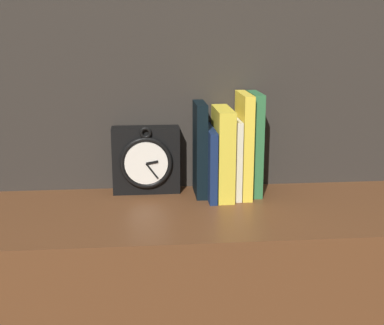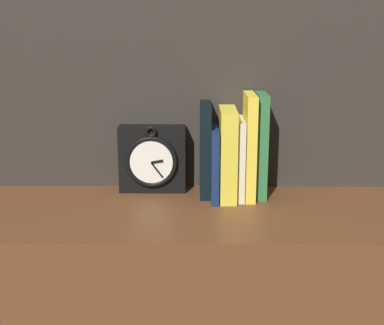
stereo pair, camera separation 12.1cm
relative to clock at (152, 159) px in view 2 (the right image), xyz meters
name	(u,v)px [view 2 (the right image)]	position (x,y,z in m)	size (l,w,h in m)	color
wall_back	(193,0)	(0.10, 0.07, 0.39)	(6.00, 0.05, 2.60)	#2D2823
clock	(152,159)	(0.00, 0.00, 0.00)	(0.17, 0.07, 0.18)	black
book_slot0_black	(205,149)	(0.14, -0.02, 0.03)	(0.03, 0.11, 0.23)	black
book_slot1_navy	(215,163)	(0.16, -0.05, 0.00)	(0.02, 0.16, 0.17)	#13234A
book_slot2_yellow	(228,154)	(0.19, -0.04, 0.03)	(0.04, 0.15, 0.22)	gold
book_slot3_cream	(240,158)	(0.22, -0.04, 0.01)	(0.02, 0.14, 0.20)	beige
book_slot4_yellow	(249,146)	(0.24, -0.04, 0.04)	(0.02, 0.14, 0.26)	yellow
book_slot5_green	(260,145)	(0.27, -0.03, 0.04)	(0.03, 0.12, 0.26)	#2E6B3C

